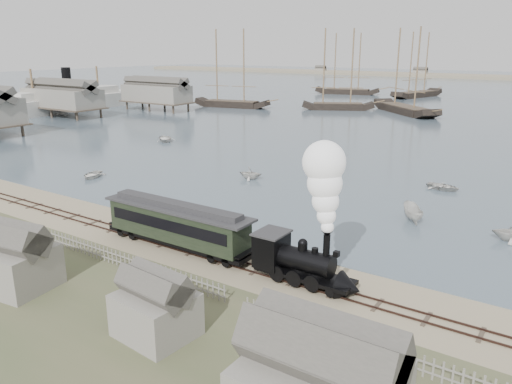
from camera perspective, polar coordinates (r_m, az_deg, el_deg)
The scene contains 22 objects.
ground at distance 38.70m, azimuth -0.72°, elevation -7.22°, with size 600.00×600.00×0.00m, color tan.
rail_track at distance 37.19m, azimuth -2.48°, elevation -8.18°, with size 120.00×1.80×0.16m.
picket_fence_west at distance 37.97m, azimuth -15.08°, elevation -8.29°, with size 19.00×0.10×1.20m, color gray, non-canonical shape.
picket_fence_east at distance 27.71m, azimuth 12.55°, elevation -17.98°, with size 15.00×0.10×1.20m, color gray, non-canonical shape.
shed_left at distance 37.55m, azimuth -25.66°, elevation -9.70°, with size 5.00×4.00×4.10m, color gray, non-canonical shape.
shed_mid at distance 29.39m, azimuth -11.21°, elevation -15.72°, with size 4.00×3.50×3.60m, color gray, non-canonical shape.
western_wharf at distance 119.02m, azimuth -20.64°, elevation 9.75°, with size 36.00×56.00×8.00m, color gray, non-canonical shape.
locomotive at distance 32.33m, azimuth 6.96°, elevation -3.81°, with size 7.63×2.85×9.51m.
passenger_coach at distance 39.74m, azimuth -9.00°, elevation -3.55°, with size 13.57×2.62×3.30m.
beached_dinghy at distance 43.89m, azimuth -9.82°, elevation -3.96°, with size 4.15×2.96×0.86m, color beige.
steamship at distance 134.93m, azimuth -20.72°, elevation 10.94°, with size 48.21×8.04×10.55m, color beige, non-canonical shape.
rowboat_0 at distance 64.08m, azimuth -18.23°, elevation 1.89°, with size 3.50×2.50×0.73m, color beige.
rowboat_1 at distance 60.07m, azimuth -0.64°, elevation 2.17°, with size 2.82×2.44×1.49m, color beige.
rowboat_2 at distance 47.92m, azimuth 17.44°, elevation -2.32°, with size 3.67×1.38×1.42m, color beige.
rowboat_3 at distance 59.47m, azimuth 20.61°, elevation 0.60°, with size 3.59×2.57×0.74m, color beige.
rowboat_4 at distance 46.07m, azimuth 27.19°, elevation -4.04°, with size 3.03×2.61×1.60m, color beige.
rowboat_6 at distance 86.43m, azimuth -10.35°, elevation 6.06°, with size 4.36×3.12×0.90m, color beige.
schooner_0 at distance 133.31m, azimuth -2.82°, elevation 13.93°, with size 20.36×4.70×20.00m, color black, non-canonical shape.
schooner_1 at distance 129.29m, azimuth 9.52°, elevation 13.66°, with size 17.92×4.14×20.00m, color black, non-canonical shape.
schooner_2 at distance 126.34m, azimuth 16.96°, elevation 13.14°, with size 24.73×5.71×20.00m, color black, non-canonical shape.
schooner_6 at distance 174.10m, azimuth 10.51°, elevation 14.22°, with size 21.08×4.86×20.00m, color black, non-canonical shape.
schooner_7 at distance 168.90m, azimuth 18.18°, elevation 13.65°, with size 22.59×5.21×20.00m, color black, non-canonical shape.
Camera 1 is at (20.16, -29.22, 15.41)m, focal length 35.00 mm.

